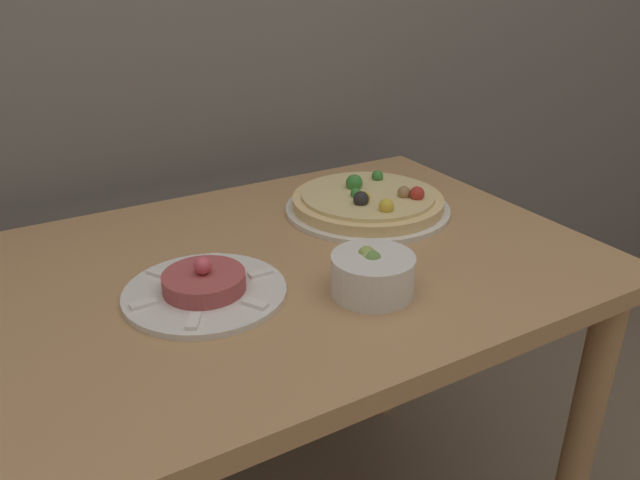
% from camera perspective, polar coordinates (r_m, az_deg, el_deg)
% --- Properties ---
extents(dining_table, '(1.10, 0.75, 0.76)m').
position_cam_1_polar(dining_table, '(1.14, -3.69, -7.20)').
color(dining_table, '#AD7F51').
rests_on(dining_table, ground_plane).
extents(pizza_plate, '(0.34, 0.34, 0.07)m').
position_cam_1_polar(pizza_plate, '(1.28, 4.41, 3.46)').
color(pizza_plate, silver).
rests_on(pizza_plate, dining_table).
extents(tartare_plate, '(0.25, 0.25, 0.07)m').
position_cam_1_polar(tartare_plate, '(0.98, -10.50, -4.28)').
color(tartare_plate, silver).
rests_on(tartare_plate, dining_table).
extents(small_bowl, '(0.13, 0.13, 0.07)m').
position_cam_1_polar(small_bowl, '(0.97, 4.82, -3.09)').
color(small_bowl, silver).
rests_on(small_bowl, dining_table).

